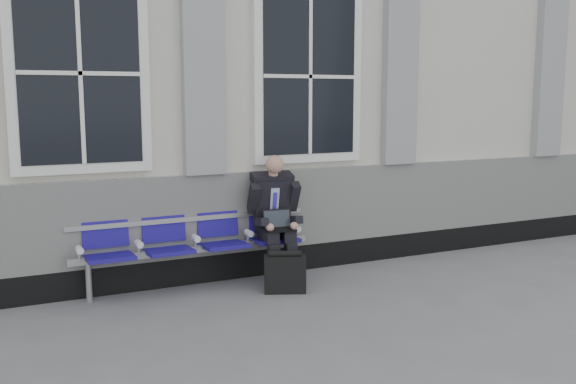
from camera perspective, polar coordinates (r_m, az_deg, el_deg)
ground at (r=6.30m, az=5.01°, el=-10.34°), size 70.00×70.00×0.00m
station_building at (r=9.11m, az=-6.23°, el=9.68°), size 14.40×4.40×4.49m
bench at (r=6.90m, az=-8.36°, el=-3.96°), size 2.60×0.47×0.91m
businessman at (r=7.04m, az=-1.18°, el=-1.88°), size 0.58×0.78×1.40m
briefcase at (r=6.73m, az=-0.27°, el=-7.22°), size 0.47×0.33×0.44m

